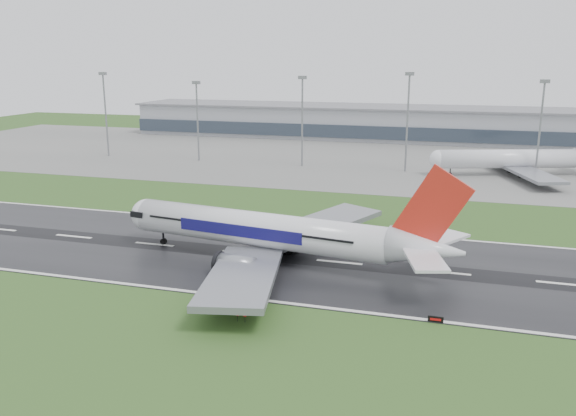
% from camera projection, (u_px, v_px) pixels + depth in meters
% --- Properties ---
extents(ground, '(520.00, 520.00, 0.00)m').
position_uv_depth(ground, '(243.00, 253.00, 120.10)').
color(ground, '#294B1B').
rests_on(ground, ground).
extents(runway, '(400.00, 45.00, 0.10)m').
position_uv_depth(runway, '(243.00, 253.00, 120.09)').
color(runway, black).
rests_on(runway, ground).
extents(apron, '(400.00, 130.00, 0.08)m').
position_uv_depth(apron, '(354.00, 157.00, 236.23)').
color(apron, slate).
rests_on(apron, ground).
extents(terminal, '(240.00, 36.00, 15.00)m').
position_uv_depth(terminal, '(376.00, 123.00, 290.14)').
color(terminal, '#8F929A').
rests_on(terminal, ground).
extents(main_airliner, '(77.42, 74.62, 20.37)m').
position_uv_depth(main_airliner, '(280.00, 211.00, 112.20)').
color(main_airliner, silver).
rests_on(main_airliner, runway).
extents(parked_airliner, '(75.52, 72.86, 17.82)m').
position_uv_depth(parked_airliner, '(515.00, 149.00, 197.69)').
color(parked_airliner, silver).
rests_on(parked_airliner, apron).
extents(runway_sign, '(2.26, 1.01, 1.04)m').
position_uv_depth(runway_sign, '(436.00, 320.00, 88.39)').
color(runway_sign, black).
rests_on(runway_sign, ground).
extents(floodmast_0, '(0.64, 0.64, 31.99)m').
position_uv_depth(floodmast_0, '(106.00, 116.00, 235.53)').
color(floodmast_0, gray).
rests_on(floodmast_0, ground).
extents(floodmast_1, '(0.64, 0.64, 28.98)m').
position_uv_depth(floodmast_1, '(198.00, 123.00, 224.89)').
color(floodmast_1, gray).
rests_on(floodmast_1, ground).
extents(floodmast_2, '(0.64, 0.64, 31.20)m').
position_uv_depth(floodmast_2, '(302.00, 123.00, 213.24)').
color(floodmast_2, gray).
rests_on(floodmast_2, ground).
extents(floodmast_3, '(0.64, 0.64, 32.75)m').
position_uv_depth(floodmast_3, '(407.00, 124.00, 202.74)').
color(floodmast_3, gray).
rests_on(floodmast_3, ground).
extents(floodmast_4, '(0.64, 0.64, 30.72)m').
position_uv_depth(floodmast_4, '(540.00, 132.00, 191.30)').
color(floodmast_4, gray).
rests_on(floodmast_4, ground).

